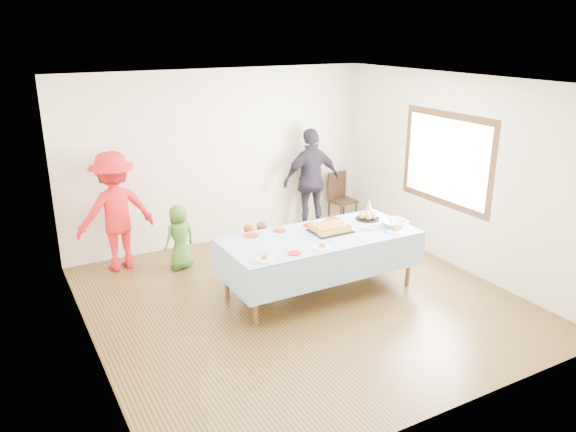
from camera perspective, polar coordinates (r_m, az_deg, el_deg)
name	(u,v)px	position (r m, az deg, el deg)	size (l,w,h in m)	color
ground	(301,300)	(7.17, 1.34, -8.54)	(5.00, 5.00, 0.00)	#422B13
room_walls	(306,163)	(6.59, 1.85, 5.43)	(5.04, 5.04, 2.72)	beige
party_table	(320,239)	(7.12, 3.28, -2.37)	(2.50, 1.10, 0.78)	#512E1B
birthday_cake	(330,228)	(7.22, 4.32, -1.26)	(0.51, 0.39, 0.09)	black
rolls_tray	(368,216)	(7.74, 8.09, -0.03)	(0.33, 0.33, 0.10)	black
punch_bowl	(394,223)	(7.52, 10.70, -0.74)	(0.35, 0.35, 0.08)	silver
party_hat	(369,206)	(8.03, 8.23, 1.04)	(0.11, 0.11, 0.19)	white
fork_pile	(369,228)	(7.33, 8.18, -1.19)	(0.24, 0.18, 0.07)	white
plate_red_far_a	(251,235)	(7.09, -3.74, -1.96)	(0.20, 0.20, 0.01)	red
plate_red_far_b	(279,230)	(7.24, -0.91, -1.47)	(0.17, 0.17, 0.01)	red
plate_red_far_c	(310,225)	(7.43, 2.21, -0.95)	(0.17, 0.17, 0.01)	red
plate_red_far_d	(333,219)	(7.69, 4.63, -0.31)	(0.19, 0.19, 0.01)	red
plate_red_near	(294,253)	(6.52, 0.65, -3.79)	(0.16, 0.16, 0.01)	red
plate_white_left	(264,259)	(6.36, -2.45, -4.41)	(0.22, 0.22, 0.01)	white
plate_white_mid	(322,247)	(6.70, 3.48, -3.19)	(0.24, 0.24, 0.01)	white
plate_white_right	(396,231)	(7.34, 10.89, -1.53)	(0.23, 0.23, 0.01)	white
dining_chair	(340,195)	(9.81, 5.32, 2.11)	(0.42, 0.42, 0.90)	black
toddler_left	(248,252)	(7.60, -4.07, -3.62)	(0.29, 0.19, 0.80)	#C84E19
toddler_mid	(180,237)	(8.05, -10.95, -2.12)	(0.46, 0.30, 0.94)	#3C6B23
toddler_right	(261,249)	(7.68, -2.79, -3.41)	(0.39, 0.30, 0.79)	#B66855
adult_left	(115,211)	(8.15, -17.13, 0.44)	(1.09, 0.63, 1.69)	red
adult_right	(311,180)	(9.34, 2.40, 3.65)	(1.01, 0.42, 1.73)	#292331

